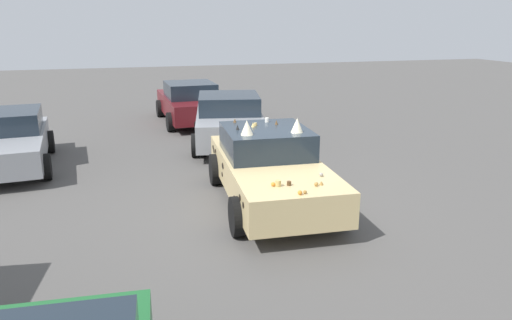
{
  "coord_description": "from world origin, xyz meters",
  "views": [
    {
      "loc": [
        -8.4,
        2.68,
        3.47
      ],
      "look_at": [
        0.0,
        0.3,
        0.9
      ],
      "focal_mm": 33.32,
      "sensor_mm": 36.0,
      "label": 1
    }
  ],
  "objects": [
    {
      "name": "art_car_decorated",
      "position": [
        0.09,
        -0.0,
        0.71
      ],
      "size": [
        4.41,
        2.22,
        1.7
      ],
      "rotation": [
        0.0,
        0.0,
        3.09
      ],
      "color": "#D8BC7F",
      "rests_on": "ground"
    },
    {
      "name": "ground_plane",
      "position": [
        0.0,
        0.0,
        0.0
      ],
      "size": [
        60.0,
        60.0,
        0.0
      ],
      "primitive_type": "plane",
      "color": "#514F4C"
    },
    {
      "name": "parked_sedan_row_back_center",
      "position": [
        3.97,
        5.49,
        0.68
      ],
      "size": [
        4.14,
        2.32,
        1.36
      ],
      "rotation": [
        0.0,
        0.0,
        3.23
      ],
      "color": "gray",
      "rests_on": "ground"
    },
    {
      "name": "parked_sedan_behind_left",
      "position": [
        4.83,
        -0.25,
        0.72
      ],
      "size": [
        4.67,
        2.65,
        1.46
      ],
      "rotation": [
        0.0,
        0.0,
        -0.18
      ],
      "color": "gray",
      "rests_on": "ground"
    },
    {
      "name": "parked_sedan_far_right",
      "position": [
        8.19,
        0.41,
        0.7
      ],
      "size": [
        4.3,
        2.14,
        1.42
      ],
      "rotation": [
        0.0,
        0.0,
        0.05
      ],
      "color": "#5B1419",
      "rests_on": "ground"
    }
  ]
}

